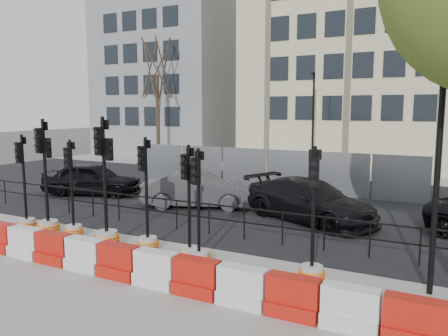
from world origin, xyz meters
The scene contains 23 objects.
ground centered at (0.00, 0.00, 0.00)m, with size 120.00×120.00×0.00m, color #51514C.
sidewalk_near centered at (0.00, -3.00, 0.01)m, with size 40.00×6.00×0.02m, color gray.
road centered at (0.00, 7.00, 0.01)m, with size 40.00×14.00×0.03m, color black.
sidewalk_far centered at (0.00, 16.00, 0.01)m, with size 40.00×4.00×0.02m, color gray.
building_grey centered at (-14.00, 21.99, 7.00)m, with size 11.00×9.06×14.00m.
building_cream centered at (2.00, 21.99, 9.00)m, with size 15.00×10.06×18.00m.
kerb_railing centered at (0.00, 1.20, 0.69)m, with size 18.00×0.04×1.00m.
heras_fencing centered at (0.57, 9.86, 0.65)m, with size 14.33×1.72×2.00m.
lamp_post_far centered at (0.50, 14.98, 3.22)m, with size 0.12×0.56×6.00m.
lamp_post_near centered at (7.50, -0.52, 3.22)m, with size 0.12×0.56×6.00m.
tree_bare_far centered at (-11.00, 15.50, 6.65)m, with size 2.00×2.00×9.00m.
barrier_row centered at (0.00, -2.80, 0.37)m, with size 15.70×0.50×0.80m.
traffic_signal_a centered at (-4.32, -1.04, 0.64)m, with size 0.61×0.61×3.10m.
traffic_signal_b centered at (-3.30, -1.06, 0.86)m, with size 0.71×0.71×3.60m.
traffic_signal_c centered at (-2.41, -0.88, 0.62)m, with size 0.59×0.59×2.99m.
traffic_signal_d centered at (-0.84, -1.14, 0.88)m, with size 0.73×0.73×3.69m.
traffic_signal_e centered at (0.42, -0.91, 0.65)m, with size 0.62×0.62×3.15m.
traffic_signal_f centered at (1.89, -1.08, 0.72)m, with size 0.59×0.59×3.01m.
traffic_signal_g centered at (2.25, -1.22, 0.61)m, with size 0.58×0.58×2.95m.
traffic_signal_h centered at (5.08, -0.98, 0.64)m, with size 0.61×0.61×3.10m.
car_a centered at (-6.62, 4.32, 0.75)m, with size 4.72×3.13×1.49m, color black.
car_b centered at (-1.05, 4.36, 0.72)m, with size 4.64×3.13×1.45m, color #454549.
car_c centered at (3.48, 4.29, 0.73)m, with size 5.43×3.90×1.46m, color black.
Camera 1 is at (7.66, -10.32, 3.90)m, focal length 35.00 mm.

